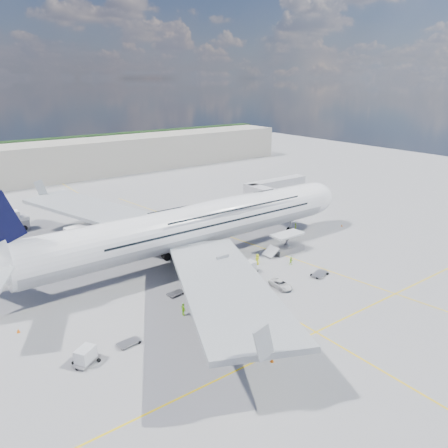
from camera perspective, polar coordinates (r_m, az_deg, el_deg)
ground at (r=73.67m, az=0.21°, el=-7.24°), size 300.00×300.00×0.00m
taxi_line_main at (r=73.66m, az=0.21°, el=-7.23°), size 0.25×220.00×0.01m
taxi_line_cross at (r=60.85m, az=11.92°, el=-13.65°), size 120.00×0.25×0.01m
taxi_line_diag at (r=88.88m, az=3.58°, el=-2.64°), size 14.16×99.06×0.01m
airliner at (r=78.85m, az=-3.99°, el=-0.13°), size 77.26×79.15×23.71m
jet_bridge at (r=104.69m, az=6.43°, el=4.48°), size 18.80×12.10×8.50m
cargo_loader at (r=85.36m, az=8.12°, el=-2.81°), size 8.53×3.20×3.67m
terminal at (r=155.54m, az=-21.47°, el=7.59°), size 180.00×16.00×12.00m
tree_line at (r=210.81m, az=-14.29°, el=10.29°), size 160.00×6.00×8.00m
dolly_row_a at (r=58.29m, az=-12.30°, el=-14.88°), size 2.99×1.81×0.42m
dolly_row_b at (r=68.98m, az=-6.34°, el=-8.97°), size 2.80×1.75×0.39m
dolly_row_c at (r=65.60m, az=1.01°, el=-9.72°), size 3.22×2.48×1.81m
dolly_back at (r=55.88m, az=-17.63°, el=-16.04°), size 3.64×3.18×2.04m
dolly_nose_far at (r=75.60m, az=3.24°, el=-5.65°), size 3.36×1.98×2.05m
dolly_nose_near at (r=76.56m, az=12.39°, el=-6.36°), size 3.67×2.81×0.48m
baggage_tug at (r=68.73m, az=1.48°, el=-8.49°), size 3.04×1.70×1.81m
catering_truck_inner at (r=91.69m, az=-17.99°, el=-1.55°), size 7.17×3.07×4.20m
catering_truck_outer at (r=106.27m, az=-26.15°, el=0.19°), size 7.45×2.96×4.48m
service_van at (r=71.19m, az=7.44°, el=-7.82°), size 2.30×4.51×1.22m
crew_nose at (r=97.44m, az=9.33°, el=-0.38°), size 0.73×0.75×1.75m
crew_loader at (r=79.58m, az=8.77°, el=-4.82°), size 0.95×0.87×1.58m
crew_wing at (r=63.11m, az=-5.33°, el=-11.05°), size 0.49×1.12×1.88m
crew_van at (r=79.06m, az=4.37°, el=-4.63°), size 0.79×1.08×2.02m
crew_tug at (r=60.50m, az=3.40°, el=-12.40°), size 1.24×0.74×1.89m
cone_nose at (r=102.69m, az=15.14°, el=-0.17°), size 0.43×0.43×0.55m
cone_wing_left_inner at (r=91.59m, az=-14.95°, el=-2.40°), size 0.49×0.49×0.63m
cone_wing_left_outer at (r=91.46m, az=-15.79°, el=-2.52°), size 0.47×0.47×0.59m
cone_wing_right_inner at (r=66.75m, az=-2.73°, el=-9.87°), size 0.48×0.48×0.61m
cone_wing_right_outer at (r=54.45m, az=6.29°, el=-17.22°), size 0.47×0.47×0.59m
cone_tail at (r=65.34m, az=-25.29°, el=-12.48°), size 0.46×0.46×0.59m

